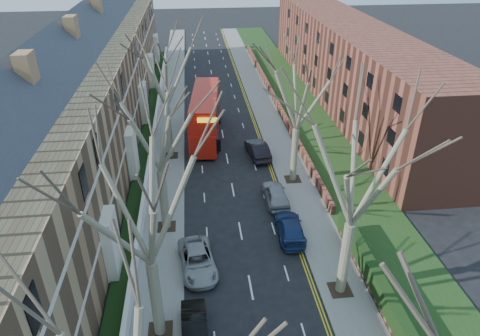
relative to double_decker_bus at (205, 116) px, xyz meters
name	(u,v)px	position (x,y,z in m)	size (l,w,h in m)	color
pavement_left	(171,115)	(-4.12, 6.62, -2.41)	(3.00, 102.00, 0.12)	slate
pavement_right	(266,111)	(7.88, 6.62, -2.41)	(3.00, 102.00, 0.12)	slate
terrace_left	(88,99)	(-11.76, -1.38, 3.06)	(9.70, 78.00, 13.60)	#99724E
flats_right	(347,62)	(19.34, 10.62, 2.51)	(13.97, 54.00, 10.00)	brown
front_wall_left	(153,140)	(-5.77, -1.38, -1.85)	(0.30, 78.00, 1.00)	white
grass_verge_right	(300,109)	(12.38, 6.62, -2.32)	(6.00, 102.00, 0.06)	black
tree_left_mid	(142,195)	(-3.82, -26.38, 7.08)	(10.50, 10.50, 14.71)	brown
tree_left_far	(155,119)	(-3.82, -16.38, 6.77)	(10.15, 10.15, 14.22)	brown
tree_left_dist	(163,65)	(-3.82, -4.38, 7.08)	(10.50, 10.50, 14.71)	brown
tree_right_mid	(360,162)	(7.58, -24.38, 7.08)	(10.50, 10.50, 14.71)	brown
tree_right_far	(299,85)	(7.58, -10.38, 6.77)	(10.15, 10.15, 14.22)	brown
double_decker_bus	(205,116)	(0.00, 0.00, 0.00)	(3.89, 12.28, 5.01)	#B6170D
car_left_mid	(195,330)	(-1.82, -26.96, -1.79)	(1.45, 4.16, 1.37)	black
car_left_far	(198,260)	(-1.50, -21.19, -1.78)	(2.29, 4.97, 1.38)	#949499
car_right_near	(290,228)	(5.55, -18.35, -1.78)	(1.95, 4.80, 1.39)	navy
car_right_mid	(276,194)	(5.32, -13.76, -1.69)	(1.85, 4.60, 1.57)	gray
car_right_far	(258,149)	(5.04, -5.31, -1.67)	(1.70, 4.87, 1.60)	black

